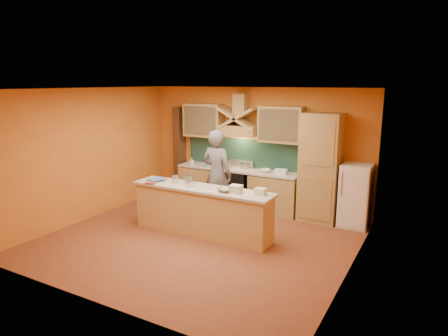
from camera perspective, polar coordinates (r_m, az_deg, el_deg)
The scene contains 36 objects.
floor at distance 7.66m, azimuth -3.69°, elevation -10.22°, with size 5.50×5.00×0.01m, color brown.
ceiling at distance 7.08m, azimuth -4.00°, elevation 11.21°, with size 5.50×5.00×0.01m, color white.
wall_back at distance 9.40m, azimuth 4.44°, elevation 2.89°, with size 5.50×0.02×2.80m, color orange.
wall_front at distance 5.38m, azimuth -18.44°, elevation -4.89°, with size 5.50×0.02×2.80m, color orange.
wall_left at distance 9.01m, azimuth -18.72°, elevation 1.86°, with size 0.02×5.00×2.80m, color orange.
wall_right at distance 6.23m, azimuth 17.97°, elevation -2.55°, with size 0.02×5.00×2.80m, color orange.
base_cabinet_left at distance 9.92m, azimuth -2.96°, elevation -2.31°, with size 1.10×0.60×0.86m, color tan.
base_cabinet_right at distance 9.10m, azimuth 7.28°, elevation -3.76°, with size 1.10×0.60×0.86m, color tan.
counter_top at distance 9.36m, azimuth 1.96°, elevation -0.24°, with size 3.00×0.62×0.04m, color beige.
stove at distance 9.47m, azimuth 1.94°, elevation -2.90°, with size 0.60×0.58×0.90m, color black.
backsplash at distance 9.54m, azimuth 2.75°, elevation 2.14°, with size 3.00×0.03×0.70m, color #19382F.
range_hood at distance 9.25m, azimuth 2.14°, elevation 5.39°, with size 0.92×0.50×0.24m, color tan.
hood_chimney at distance 9.28m, azimuth 2.45°, elevation 9.01°, with size 0.30×0.30×0.50m, color tan.
upper_cabinet_left at distance 9.78m, azimuth -2.92°, elevation 6.83°, with size 1.00×0.35×0.80m, color tan.
upper_cabinet_right at distance 8.89m, azimuth 8.16°, elevation 6.17°, with size 1.00×0.35×0.80m, color tan.
pantry_column at distance 8.62m, azimuth 13.59°, elevation 0.02°, with size 0.80×0.60×2.30m, color tan.
fridge at distance 8.58m, azimuth 18.26°, elevation -3.76°, with size 0.58×0.60×1.30m, color white.
trim_column_left at distance 10.33m, azimuth -6.33°, elevation 2.30°, with size 0.20×0.30×2.30m, color #472816.
island_body at distance 7.79m, azimuth -3.16°, elevation -6.36°, with size 2.80×0.55×0.88m, color tan.
island_top at distance 7.65m, azimuth -3.20°, elevation -2.96°, with size 2.90×0.62×0.05m, color beige.
person at distance 8.61m, azimuth -1.03°, elevation -0.89°, with size 0.70×0.46×1.93m, color slate.
pot_large at distance 9.37m, azimuth 0.37°, elevation 0.33°, with size 0.25×0.25×0.18m, color #B2B1B8.
pot_small at distance 9.40m, azimuth 2.90°, elevation 0.25°, with size 0.22×0.22×0.14m, color silver.
soap_bottle_a at distance 9.79m, azimuth -4.63°, elevation 0.93°, with size 0.08×0.08×0.17m, color silver.
soap_bottle_b at distance 9.61m, azimuth -2.46°, elevation 0.92°, with size 0.09×0.09×0.23m, color #356693.
bowl_back at distance 9.05m, azimuth 5.89°, elevation -0.37°, with size 0.23×0.23×0.07m, color white.
dish_rack at distance 8.94m, azimuth 8.12°, elevation -0.51°, with size 0.27×0.21×0.10m, color white.
book_lower at distance 8.15m, azimuth -10.79°, elevation -1.93°, with size 0.21×0.28×0.03m, color #AF403E.
book_upper at distance 8.32m, azimuth -10.12°, elevation -1.46°, with size 0.25×0.34×0.03m, color teal.
jar_large at distance 7.95m, azimuth -5.17°, elevation -1.64°, with size 0.14×0.14×0.15m, color silver.
jar_small at distance 8.05m, azimuth -7.00°, elevation -1.57°, with size 0.12×0.12×0.14m, color white.
kitchen_scale at distance 7.68m, azimuth -4.84°, elevation -2.36°, with size 0.12×0.12×0.10m, color white.
mixing_bowl at distance 7.33m, azimuth 0.14°, elevation -3.13°, with size 0.28×0.28×0.07m, color white.
cloth at distance 7.33m, azimuth -1.63°, elevation -3.38°, with size 0.23×0.17×0.02m, color beige.
grocery_bag_a at distance 7.26m, azimuth 1.72°, elevation -3.01°, with size 0.22×0.17×0.14m, color beige.
grocery_bag_b at distance 7.16m, azimuth 5.22°, elevation -3.37°, with size 0.20×0.15×0.12m, color beige.
Camera 1 is at (3.85, -5.94, 2.93)m, focal length 32.00 mm.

